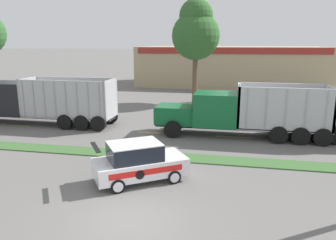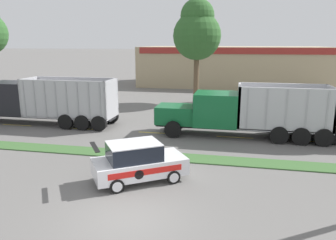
% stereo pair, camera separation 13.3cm
% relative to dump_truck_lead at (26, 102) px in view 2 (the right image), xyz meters
% --- Properties ---
extents(ground_plane, '(600.00, 600.00, 0.00)m').
position_rel_dump_truck_lead_xyz_m(ground_plane, '(12.15, -12.00, -1.65)').
color(ground_plane, slate).
extents(grass_verge, '(120.00, 1.34, 0.06)m').
position_rel_dump_truck_lead_xyz_m(grass_verge, '(12.15, -5.53, -1.62)').
color(grass_verge, '#3D6633').
rests_on(grass_verge, ground_plane).
extents(centre_line_2, '(2.40, 0.14, 0.01)m').
position_rel_dump_truck_lead_xyz_m(centre_line_2, '(-0.38, -0.86, -1.64)').
color(centre_line_2, yellow).
rests_on(centre_line_2, ground_plane).
extents(centre_line_3, '(2.40, 0.14, 0.01)m').
position_rel_dump_truck_lead_xyz_m(centre_line_3, '(5.02, -0.86, -1.64)').
color(centre_line_3, yellow).
rests_on(centre_line_3, ground_plane).
extents(centre_line_4, '(2.40, 0.14, 0.01)m').
position_rel_dump_truck_lead_xyz_m(centre_line_4, '(10.42, -0.86, -1.64)').
color(centre_line_4, yellow).
rests_on(centre_line_4, ground_plane).
extents(centre_line_5, '(2.40, 0.14, 0.01)m').
position_rel_dump_truck_lead_xyz_m(centre_line_5, '(15.82, -0.86, -1.64)').
color(centre_line_5, yellow).
rests_on(centre_line_5, ground_plane).
extents(centre_line_6, '(2.40, 0.14, 0.01)m').
position_rel_dump_truck_lead_xyz_m(centre_line_6, '(21.22, -0.86, -1.64)').
color(centre_line_6, yellow).
rests_on(centre_line_6, ground_plane).
extents(dump_truck_lead, '(12.19, 2.71, 3.51)m').
position_rel_dump_truck_lead_xyz_m(dump_truck_lead, '(0.00, 0.00, 0.00)').
color(dump_truck_lead, black).
rests_on(dump_truck_lead, ground_plane).
extents(dump_truck_mid, '(11.17, 2.85, 3.57)m').
position_rel_dump_truck_lead_xyz_m(dump_truck_mid, '(15.44, -0.49, -0.11)').
color(dump_truck_mid, black).
rests_on(dump_truck_mid, ground_plane).
extents(rally_car, '(4.44, 3.81, 1.83)m').
position_rel_dump_truck_lead_xyz_m(rally_car, '(11.58, -8.82, -0.75)').
color(rally_car, white).
rests_on(rally_car, ground_plane).
extents(store_building_backdrop, '(25.80, 12.10, 5.51)m').
position_rel_dump_truck_lead_xyz_m(store_building_backdrop, '(15.13, 27.19, 1.11)').
color(store_building_backdrop, tan).
rests_on(store_building_backdrop, ground_plane).
extents(tree_behind_centre, '(4.81, 4.81, 10.35)m').
position_rel_dump_truck_lead_xyz_m(tree_behind_centre, '(11.71, 11.65, 5.54)').
color(tree_behind_centre, brown).
rests_on(tree_behind_centre, ground_plane).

